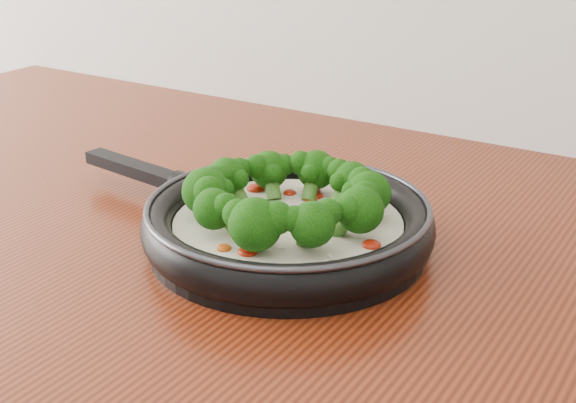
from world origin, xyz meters
The scene contains 1 object.
skillet centered at (0.08, 1.06, 0.93)m, with size 0.47×0.32×0.08m.
Camera 1 is at (0.45, 0.47, 1.24)m, focal length 47.84 mm.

